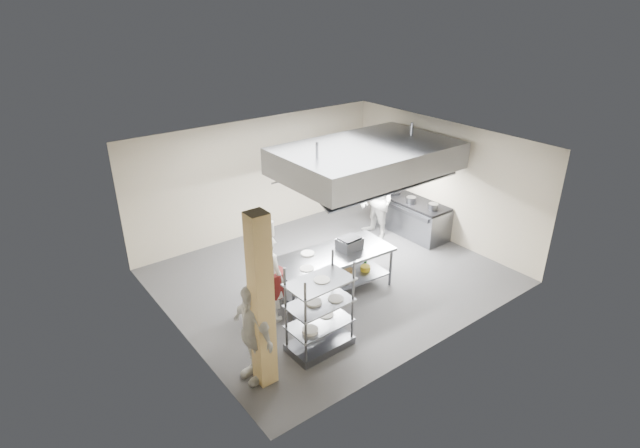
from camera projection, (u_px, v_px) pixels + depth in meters
floor at (332, 276)px, 11.16m from camera, size 7.00×7.00×0.00m
ceiling at (333, 146)px, 9.89m from camera, size 7.00×7.00×0.00m
wall_back at (259, 177)px, 12.69m from camera, size 7.00×0.00×7.00m
wall_left at (174, 265)px, 8.60m from camera, size 0.00×6.00×6.00m
wall_right at (442, 180)px, 12.45m from camera, size 0.00×6.00×6.00m
column at (261, 303)px, 7.57m from camera, size 0.30×0.30×3.00m
exhaust_hood at (367, 158)px, 11.15m from camera, size 4.00×2.50×0.60m
hood_strip_a at (335, 180)px, 10.79m from camera, size 1.60×0.12×0.04m
hood_strip_b at (395, 164)px, 11.78m from camera, size 1.60×0.12×0.04m
wall_shelf at (319, 165)px, 13.56m from camera, size 1.50×0.28×0.04m
island at (332, 273)px, 10.39m from camera, size 2.64×1.24×0.91m
island_worktop at (332, 255)px, 10.21m from camera, size 2.64×1.24×0.06m
island_undershelf at (332, 280)px, 10.46m from camera, size 2.43×1.12×0.04m
pass_rack at (320, 308)px, 8.58m from camera, size 1.15×0.69×1.70m
cooking_range at (412, 217)px, 13.04m from camera, size 0.80×2.00×0.84m
range_top at (413, 202)px, 12.85m from camera, size 0.78×1.96×0.06m
chef_head at (269, 278)px, 9.39m from camera, size 0.60×0.75×1.78m
chef_line at (376, 201)px, 12.55m from camera, size 0.82×1.02×1.97m
chef_plating at (252, 333)px, 7.89m from camera, size 0.47×1.05×1.76m
griddle at (350, 244)px, 10.36m from camera, size 0.50×0.40×0.24m
wicker_basket at (347, 273)px, 10.53m from camera, size 0.34×0.25×0.14m
stockpot at (411, 200)px, 12.65m from camera, size 0.24×0.24×0.17m
plate_stack at (320, 322)px, 8.71m from camera, size 0.28×0.28×0.05m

